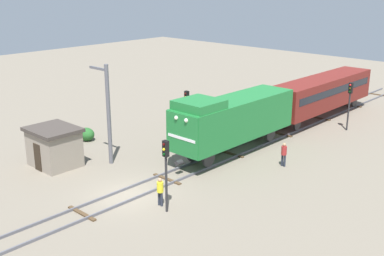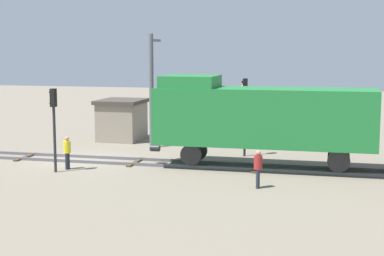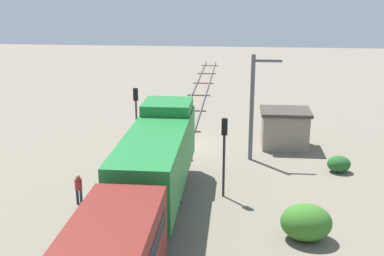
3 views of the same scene
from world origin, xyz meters
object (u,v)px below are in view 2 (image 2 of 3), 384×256
traffic_signal_near (54,114)px  relay_hut (122,119)px  worker_by_signal (258,166)px  catenary_mast (152,87)px  traffic_signal_mid (245,103)px  worker_near_track (67,150)px  locomotive (260,115)px

traffic_signal_near → relay_hut: traffic_signal_near is taller
worker_by_signal → relay_hut: relay_hut is taller
traffic_signal_near → worker_by_signal: size_ratio=2.46×
worker_by_signal → catenary_mast: bearing=-156.3°
traffic_signal_mid → worker_near_track: (5.80, -8.26, -2.09)m
traffic_signal_mid → catenary_mast: size_ratio=0.63×
locomotive → worker_near_track: 10.02m
locomotive → relay_hut: bearing=-126.1°
worker_by_signal → locomotive: bearing=169.6°
traffic_signal_near → catenary_mast: size_ratio=0.59×
worker_near_track → relay_hut: size_ratio=0.49×
traffic_signal_mid → worker_near_track: 10.31m
traffic_signal_near → worker_near_track: bearing=160.5°
traffic_signal_mid → worker_by_signal: bearing=13.0°
relay_hut → traffic_signal_mid: bearing=65.4°
relay_hut → worker_near_track: bearing=4.1°
traffic_signal_near → catenary_mast: bearing=163.3°
traffic_signal_mid → worker_by_signal: 8.08m
locomotive → traffic_signal_near: bearing=-72.0°
traffic_signal_near → traffic_signal_mid: (-6.60, 8.54, 0.18)m
locomotive → worker_by_signal: 4.58m
locomotive → catenary_mast: (-5.07, -7.38, 0.99)m
worker_by_signal → relay_hut: (-11.70, -10.73, 0.40)m
traffic_signal_mid → worker_by_signal: traffic_signal_mid is taller
locomotive → traffic_signal_mid: size_ratio=2.60×
locomotive → traffic_signal_near: (3.20, -9.85, 0.14)m
traffic_signal_near → worker_near_track: size_ratio=2.46×
locomotive → relay_hut: locomotive is taller
catenary_mast → traffic_signal_near: bearing=-16.7°
relay_hut → traffic_signal_near: bearing=2.3°
locomotive → traffic_signal_near: 10.36m
traffic_signal_mid → worker_near_track: traffic_signal_mid is taller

